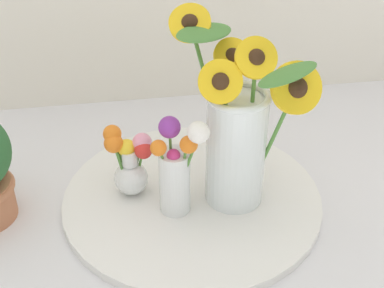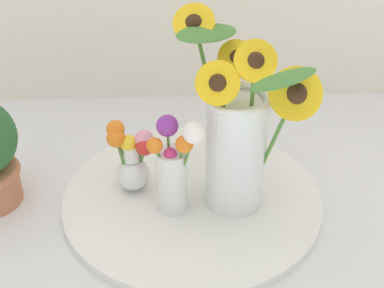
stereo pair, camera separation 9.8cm
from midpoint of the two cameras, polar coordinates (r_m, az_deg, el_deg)
The scene contains 5 objects.
ground_plane at distance 1.01m, azimuth 2.08°, elevation -8.72°, with size 6.00×6.00×0.00m, color silver.
serving_tray at distance 1.05m, azimuth 2.67°, elevation -5.89°, with size 0.50×0.50×0.02m.
mason_jar_sunflowers at distance 0.96m, azimuth 7.81°, elevation 0.87°, with size 0.27×0.26×0.36m.
vase_small_center at distance 0.96m, azimuth 0.92°, elevation -2.59°, with size 0.10×0.08×0.21m.
vase_bulb_right at distance 1.03m, azimuth -3.79°, elevation -1.67°, with size 0.09×0.07×0.14m.
Camera 2 is at (-0.02, -0.75, 0.68)m, focal length 50.00 mm.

